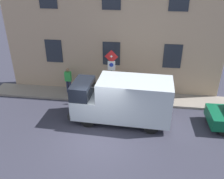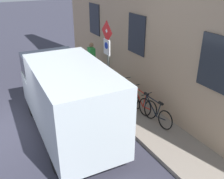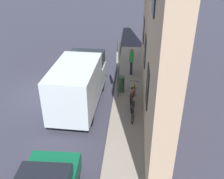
{
  "view_description": "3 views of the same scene",
  "coord_description": "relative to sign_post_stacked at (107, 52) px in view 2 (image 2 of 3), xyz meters",
  "views": [
    {
      "loc": [
        -9.3,
        -1.98,
        7.69
      ],
      "look_at": [
        2.63,
        -0.36,
        1.44
      ],
      "focal_mm": 38.48,
      "sensor_mm": 36.0,
      "label": 1
    },
    {
      "loc": [
        -0.45,
        -8.06,
        4.98
      ],
      "look_at": [
        3.33,
        -1.16,
        1.27
      ],
      "focal_mm": 40.9,
      "sensor_mm": 36.0,
      "label": 2
    },
    {
      "loc": [
        4.47,
        -12.42,
        7.33
      ],
      "look_at": [
        3.47,
        -1.17,
        1.08
      ],
      "focal_mm": 41.29,
      "sensor_mm": 36.0,
      "label": 3
    }
  ],
  "objects": [
    {
      "name": "ground_plane",
      "position": [
        -3.68,
        0.19,
        -2.27
      ],
      "size": [
        80.0,
        80.0,
        0.0
      ],
      "primitive_type": "plane",
      "color": "#31313F"
    },
    {
      "name": "sidewalk_slab",
      "position": [
        0.59,
        0.19,
        -2.2
      ],
      "size": [
        1.6,
        15.75,
        0.14
      ],
      "primitive_type": "cube",
      "color": "gray",
      "rests_on": "ground_plane"
    },
    {
      "name": "sign_post_stacked",
      "position": [
        0.0,
        0.0,
        0.0
      ],
      "size": [
        0.15,
        0.56,
        3.16
      ],
      "color": "#474C47",
      "rests_on": "sidewalk_slab"
    },
    {
      "name": "delivery_van",
      "position": [
        -1.92,
        -0.89,
        -0.94
      ],
      "size": [
        2.2,
        5.4,
        2.5
      ],
      "rotation": [
        0.0,
        0.0,
        1.53
      ],
      "color": "silver",
      "rests_on": "ground_plane"
    },
    {
      "name": "bicycle_black",
      "position": [
        0.84,
        -1.88,
        -1.76
      ],
      "size": [
        0.46,
        1.71,
        0.89
      ],
      "rotation": [
        0.0,
        0.0,
        1.64
      ],
      "color": "black",
      "rests_on": "sidewalk_slab"
    },
    {
      "name": "bicycle_red",
      "position": [
        0.84,
        -1.08,
        -1.76
      ],
      "size": [
        0.46,
        1.72,
        0.89
      ],
      "rotation": [
        0.0,
        0.0,
        1.62
      ],
      "color": "black",
      "rests_on": "sidewalk_slab"
    },
    {
      "name": "bicycle_orange",
      "position": [
        0.84,
        -0.28,
        -1.76
      ],
      "size": [
        0.46,
        1.71,
        0.89
      ],
      "rotation": [
        0.0,
        0.0,
        1.44
      ],
      "color": "black",
      "rests_on": "sidewalk_slab"
    },
    {
      "name": "pedestrian",
      "position": [
        0.67,
        2.94,
        -1.2
      ],
      "size": [
        0.28,
        0.41,
        1.72
      ],
      "rotation": [
        0.0,
        0.0,
        6.24
      ],
      "color": "#262B47",
      "rests_on": "sidewalk_slab"
    },
    {
      "name": "litter_bin",
      "position": [
        0.14,
        0.59,
        -1.68
      ],
      "size": [
        0.44,
        0.44,
        0.9
      ],
      "primitive_type": "cylinder",
      "color": "#2D5133",
      "rests_on": "sidewalk_slab"
    }
  ]
}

